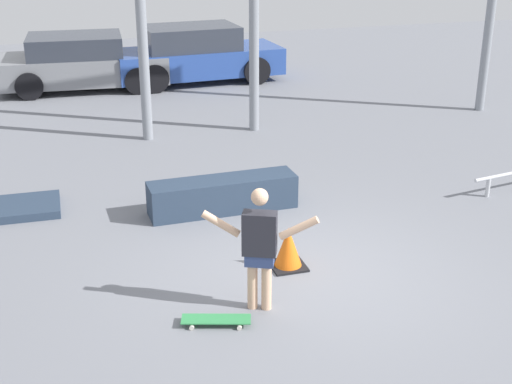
{
  "coord_description": "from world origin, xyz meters",
  "views": [
    {
      "loc": [
        -2.97,
        -7.43,
        4.31
      ],
      "look_at": [
        -0.35,
        1.26,
        0.67
      ],
      "focal_mm": 50.0,
      "sensor_mm": 36.0,
      "label": 1
    }
  ],
  "objects_px": {
    "traffic_cone": "(288,248)",
    "skateboard": "(216,320)",
    "skateboarder": "(260,244)",
    "parked_car_blue": "(195,55)",
    "grind_box": "(223,195)",
    "parked_car_grey": "(81,63)"
  },
  "relations": [
    {
      "from": "skateboarder",
      "to": "parked_car_grey",
      "type": "relative_size",
      "value": 0.35
    },
    {
      "from": "skateboard",
      "to": "grind_box",
      "type": "distance_m",
      "value": 3.21
    },
    {
      "from": "skateboard",
      "to": "parked_car_blue",
      "type": "xyz_separation_m",
      "value": [
        2.32,
        11.64,
        0.64
      ]
    },
    {
      "from": "parked_car_grey",
      "to": "parked_car_blue",
      "type": "bearing_deg",
      "value": 2.67
    },
    {
      "from": "skateboarder",
      "to": "skateboard",
      "type": "distance_m",
      "value": 0.96
    },
    {
      "from": "parked_car_blue",
      "to": "skateboarder",
      "type": "bearing_deg",
      "value": -102.09
    },
    {
      "from": "parked_car_blue",
      "to": "skateboard",
      "type": "bearing_deg",
      "value": -104.63
    },
    {
      "from": "skateboarder",
      "to": "traffic_cone",
      "type": "relative_size",
      "value": 2.68
    },
    {
      "from": "parked_car_grey",
      "to": "traffic_cone",
      "type": "distance_m",
      "value": 10.81
    },
    {
      "from": "grind_box",
      "to": "skateboard",
      "type": "bearing_deg",
      "value": -105.72
    },
    {
      "from": "skateboarder",
      "to": "skateboard",
      "type": "xyz_separation_m",
      "value": [
        -0.56,
        -0.2,
        -0.75
      ]
    },
    {
      "from": "skateboarder",
      "to": "grind_box",
      "type": "relative_size",
      "value": 0.66
    },
    {
      "from": "traffic_cone",
      "to": "skateboard",
      "type": "bearing_deg",
      "value": -138.76
    },
    {
      "from": "skateboard",
      "to": "parked_car_grey",
      "type": "height_order",
      "value": "parked_car_grey"
    },
    {
      "from": "grind_box",
      "to": "traffic_cone",
      "type": "distance_m",
      "value": 2.05
    },
    {
      "from": "grind_box",
      "to": "traffic_cone",
      "type": "relative_size",
      "value": 4.07
    },
    {
      "from": "parked_car_blue",
      "to": "traffic_cone",
      "type": "distance_m",
      "value": 10.65
    },
    {
      "from": "skateboard",
      "to": "parked_car_blue",
      "type": "bearing_deg",
      "value": 95.77
    },
    {
      "from": "parked_car_grey",
      "to": "traffic_cone",
      "type": "height_order",
      "value": "parked_car_grey"
    },
    {
      "from": "grind_box",
      "to": "parked_car_blue",
      "type": "height_order",
      "value": "parked_car_blue"
    },
    {
      "from": "skateboard",
      "to": "skateboarder",
      "type": "bearing_deg",
      "value": 36.77
    },
    {
      "from": "skateboarder",
      "to": "skateboard",
      "type": "height_order",
      "value": "skateboarder"
    }
  ]
}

